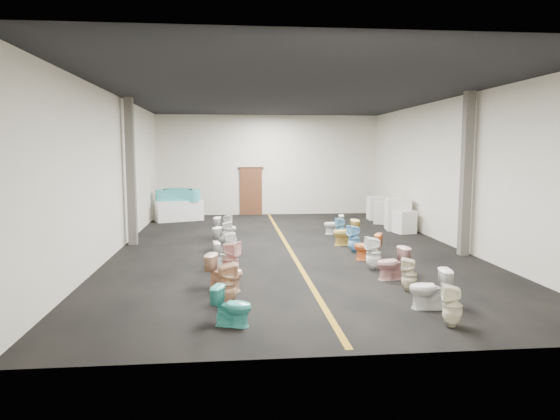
{
  "coord_description": "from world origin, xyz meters",
  "views": [
    {
      "loc": [
        -1.7,
        -14.66,
        2.9
      ],
      "look_at": [
        -0.16,
        1.0,
        1.03
      ],
      "focal_mm": 32.0,
      "sensor_mm": 36.0,
      "label": 1
    }
  ],
  "objects_px": {
    "toilet_left_2": "(225,272)",
    "toilet_left_6": "(226,239)",
    "toilet_left_7": "(226,233)",
    "toilet_right_7": "(345,232)",
    "appliance_crate_c": "(384,212)",
    "toilet_left_0": "(232,306)",
    "toilet_right_3": "(392,263)",
    "toilet_right_8": "(341,229)",
    "toilet_right_0": "(452,306)",
    "toilet_left_8": "(226,228)",
    "toilet_right_6": "(354,239)",
    "bathtub": "(178,195)",
    "display_table": "(178,210)",
    "toilet_right_4": "(374,253)",
    "appliance_crate_d": "(376,208)",
    "toilet_left_1": "(226,284)",
    "toilet_left_3": "(231,260)",
    "toilet_right_5": "(368,247)",
    "appliance_crate_b": "(398,214)",
    "toilet_left_5": "(228,246)",
    "toilet_right_1": "(429,289)",
    "toilet_right_2": "(409,275)",
    "toilet_left_4": "(227,254)",
    "toilet_left_9": "(227,224)",
    "toilet_right_9": "(334,224)",
    "appliance_crate_a": "(405,222)"
  },
  "relations": [
    {
      "from": "appliance_crate_d",
      "to": "toilet_right_2",
      "type": "distance_m",
      "value": 10.94
    },
    {
      "from": "toilet_left_1",
      "to": "toilet_right_0",
      "type": "bearing_deg",
      "value": -128.25
    },
    {
      "from": "toilet_left_0",
      "to": "toilet_left_4",
      "type": "height_order",
      "value": "toilet_left_0"
    },
    {
      "from": "display_table",
      "to": "toilet_right_9",
      "type": "relative_size",
      "value": 2.74
    },
    {
      "from": "bathtub",
      "to": "toilet_right_1",
      "type": "distance_m",
      "value": 13.68
    },
    {
      "from": "toilet_left_2",
      "to": "toilet_left_6",
      "type": "bearing_deg",
      "value": 16.82
    },
    {
      "from": "toilet_left_1",
      "to": "toilet_right_3",
      "type": "xyz_separation_m",
      "value": [
        3.72,
        1.54,
        -0.03
      ]
    },
    {
      "from": "toilet_left_2",
      "to": "appliance_crate_b",
      "type": "bearing_deg",
      "value": -23.27
    },
    {
      "from": "appliance_crate_b",
      "to": "toilet_right_3",
      "type": "bearing_deg",
      "value": -109.74
    },
    {
      "from": "appliance_crate_c",
      "to": "toilet_left_2",
      "type": "distance_m",
      "value": 11.1
    },
    {
      "from": "toilet_right_5",
      "to": "toilet_right_2",
      "type": "bearing_deg",
      "value": 24.96
    },
    {
      "from": "toilet_left_1",
      "to": "toilet_left_2",
      "type": "relative_size",
      "value": 1.04
    },
    {
      "from": "toilet_left_9",
      "to": "toilet_left_4",
      "type": "bearing_deg",
      "value": -160.46
    },
    {
      "from": "toilet_left_4",
      "to": "toilet_right_1",
      "type": "relative_size",
      "value": 0.88
    },
    {
      "from": "display_table",
      "to": "toilet_right_0",
      "type": "bearing_deg",
      "value": -66.42
    },
    {
      "from": "toilet_left_7",
      "to": "toilet_left_8",
      "type": "relative_size",
      "value": 1.02
    },
    {
      "from": "appliance_crate_c",
      "to": "appliance_crate_d",
      "type": "bearing_deg",
      "value": 90.0
    },
    {
      "from": "toilet_left_3",
      "to": "toilet_right_5",
      "type": "xyz_separation_m",
      "value": [
        3.62,
        1.5,
        -0.06
      ]
    },
    {
      "from": "toilet_left_2",
      "to": "toilet_left_1",
      "type": "bearing_deg",
      "value": -161.16
    },
    {
      "from": "toilet_left_2",
      "to": "toilet_right_2",
      "type": "relative_size",
      "value": 1.1
    },
    {
      "from": "toilet_left_9",
      "to": "toilet_right_7",
      "type": "bearing_deg",
      "value": -104.91
    },
    {
      "from": "toilet_left_0",
      "to": "toilet_right_7",
      "type": "height_order",
      "value": "toilet_right_7"
    },
    {
      "from": "appliance_crate_c",
      "to": "toilet_right_6",
      "type": "bearing_deg",
      "value": -115.18
    },
    {
      "from": "toilet_right_0",
      "to": "toilet_right_1",
      "type": "relative_size",
      "value": 0.95
    },
    {
      "from": "toilet_left_8",
      "to": "toilet_right_6",
      "type": "height_order",
      "value": "toilet_right_6"
    },
    {
      "from": "display_table",
      "to": "appliance_crate_c",
      "type": "distance_m",
      "value": 8.46
    },
    {
      "from": "appliance_crate_a",
      "to": "toilet_left_0",
      "type": "relative_size",
      "value": 1.19
    },
    {
      "from": "toilet_left_3",
      "to": "toilet_left_6",
      "type": "xyz_separation_m",
      "value": [
        -0.14,
        3.08,
        -0.07
      ]
    },
    {
      "from": "toilet_left_4",
      "to": "toilet_right_2",
      "type": "bearing_deg",
      "value": -132.02
    },
    {
      "from": "display_table",
      "to": "toilet_right_2",
      "type": "distance_m",
      "value": 12.64
    },
    {
      "from": "bathtub",
      "to": "toilet_right_4",
      "type": "relative_size",
      "value": 2.26
    },
    {
      "from": "toilet_left_2",
      "to": "toilet_left_3",
      "type": "height_order",
      "value": "toilet_left_3"
    },
    {
      "from": "toilet_right_5",
      "to": "toilet_left_3",
      "type": "bearing_deg",
      "value": -43.67
    },
    {
      "from": "toilet_left_4",
      "to": "toilet_right_3",
      "type": "xyz_separation_m",
      "value": [
        3.74,
        -1.53,
        0.04
      ]
    },
    {
      "from": "toilet_right_3",
      "to": "toilet_right_6",
      "type": "height_order",
      "value": "toilet_right_6"
    },
    {
      "from": "bathtub",
      "to": "toilet_right_7",
      "type": "distance_m",
      "value": 8.37
    },
    {
      "from": "bathtub",
      "to": "toilet_left_1",
      "type": "relative_size",
      "value": 2.3
    },
    {
      "from": "toilet_left_2",
      "to": "toilet_right_0",
      "type": "bearing_deg",
      "value": -107.34
    },
    {
      "from": "toilet_left_7",
      "to": "toilet_right_7",
      "type": "height_order",
      "value": "toilet_right_7"
    },
    {
      "from": "toilet_left_0",
      "to": "toilet_right_3",
      "type": "bearing_deg",
      "value": -34.16
    },
    {
      "from": "toilet_right_4",
      "to": "toilet_left_0",
      "type": "bearing_deg",
      "value": -45.69
    },
    {
      "from": "toilet_left_8",
      "to": "toilet_right_3",
      "type": "bearing_deg",
      "value": -131.62
    },
    {
      "from": "appliance_crate_d",
      "to": "toilet_left_1",
      "type": "height_order",
      "value": "appliance_crate_d"
    },
    {
      "from": "display_table",
      "to": "toilet_right_2",
      "type": "relative_size",
      "value": 2.7
    },
    {
      "from": "toilet_right_7",
      "to": "toilet_right_8",
      "type": "xyz_separation_m",
      "value": [
        0.06,
        0.93,
        -0.04
      ]
    },
    {
      "from": "toilet_left_5",
      "to": "toilet_right_0",
      "type": "xyz_separation_m",
      "value": [
        3.7,
        -5.62,
        -0.01
      ]
    },
    {
      "from": "toilet_left_1",
      "to": "appliance_crate_d",
      "type": "bearing_deg",
      "value": -44.71
    },
    {
      "from": "toilet_right_3",
      "to": "toilet_right_4",
      "type": "xyz_separation_m",
      "value": [
        -0.16,
        0.95,
        0.04
      ]
    },
    {
      "from": "appliance_crate_a",
      "to": "appliance_crate_c",
      "type": "relative_size",
      "value": 0.91
    },
    {
      "from": "appliance_crate_b",
      "to": "toilet_left_6",
      "type": "relative_size",
      "value": 1.66
    }
  ]
}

